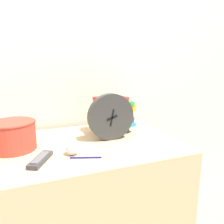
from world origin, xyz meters
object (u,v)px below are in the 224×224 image
Objects in this scene: crumpled_paper_ball at (73,148)px; pen at (86,158)px; desk_clock at (111,117)px; book_stack at (113,114)px; basket at (13,135)px; tv_remote at (41,159)px.

crumpled_paper_ball is 0.08m from pen.
desk_clock reaches higher than book_stack.
crumpled_paper_ball is (-0.31, -0.26, -0.08)m from book_stack.
tv_remote is (0.11, -0.20, -0.07)m from basket.
basket is at bearing 119.91° from tv_remote.
crumpled_paper_ball is (0.26, -0.17, -0.05)m from basket.
desk_clock reaches higher than basket.
basket is at bearing 175.51° from desk_clock.
book_stack is 1.14× the size of basket.
desk_clock is 0.52m from basket.
crumpled_paper_ball is 0.46× the size of pen.
book_stack is at bearing 8.48° from basket.
book_stack is 1.49× the size of tv_remote.
desk_clock is 0.45m from tv_remote.
desk_clock is 0.30m from crumpled_paper_ball.
tv_remote is at bearing -158.31° from desk_clock.
book_stack is 0.58m from basket.
crumpled_paper_ball is (0.15, 0.02, 0.02)m from tv_remote.
book_stack is 0.55m from tv_remote.
desk_clock reaches higher than pen.
pen is (0.31, -0.24, -0.08)m from basket.
basket is 0.40m from pen.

